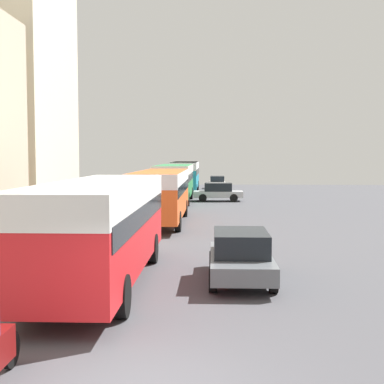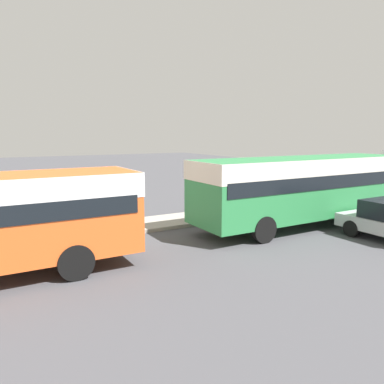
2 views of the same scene
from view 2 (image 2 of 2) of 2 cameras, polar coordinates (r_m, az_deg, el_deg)
name	(u,v)px [view 2 (image 2 of 2)]	position (r m, az deg, el deg)	size (l,w,h in m)	color
bus_third_in_line	(303,182)	(16.66, 16.60, 1.53)	(2.66, 10.22, 2.95)	#2D8447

